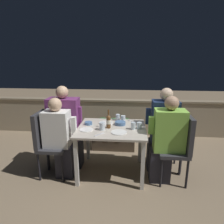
{
  "coord_description": "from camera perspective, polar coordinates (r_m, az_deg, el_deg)",
  "views": [
    {
      "loc": [
        0.25,
        -2.75,
        1.74
      ],
      "look_at": [
        0.0,
        0.06,
        0.96
      ],
      "focal_mm": 32.0,
      "sensor_mm": 36.0,
      "label": 1
    }
  ],
  "objects": [
    {
      "name": "bowl_1",
      "position": [
        3.08,
        -6.75,
        -3.14
      ],
      "size": [
        0.12,
        0.12,
        0.04
      ],
      "color": "#4C709E",
      "rests_on": "dining_table"
    },
    {
      "name": "parapet_wall",
      "position": [
        4.6,
        1.74,
        -1.31
      ],
      "size": [
        9.0,
        0.18,
        0.81
      ],
      "color": "gray",
      "rests_on": "ground_plane"
    },
    {
      "name": "ground_plane",
      "position": [
        3.26,
        -0.1,
        -16.72
      ],
      "size": [
        16.0,
        16.0,
        0.0
      ],
      "primitive_type": "plane",
      "color": "#847056"
    },
    {
      "name": "glass_cup_4",
      "position": [
        2.91,
        7.78,
        -3.85
      ],
      "size": [
        0.07,
        0.07,
        0.1
      ],
      "color": "silver",
      "rests_on": "dining_table"
    },
    {
      "name": "dining_table",
      "position": [
        2.97,
        -0.11,
        -6.19
      ],
      "size": [
        0.99,
        0.86,
        0.74
      ],
      "color": "#BCB2A3",
      "rests_on": "ground_plane"
    },
    {
      "name": "person_green_blouse",
      "position": [
        2.89,
        15.22,
        -7.73
      ],
      "size": [
        0.49,
        0.26,
        1.25
      ],
      "color": "#282833",
      "rests_on": "ground_plane"
    },
    {
      "name": "chair_left_near",
      "position": [
        3.1,
        -18.2,
        -7.18
      ],
      "size": [
        0.41,
        0.4,
        0.98
      ],
      "color": "#333338",
      "rests_on": "ground_plane"
    },
    {
      "name": "plate_2",
      "position": [
        2.87,
        -7.35,
        -5.03
      ],
      "size": [
        0.19,
        0.19,
        0.01
      ],
      "color": "white",
      "rests_on": "dining_table"
    },
    {
      "name": "bowl_0",
      "position": [
        3.05,
        2.36,
        -3.15
      ],
      "size": [
        0.16,
        0.16,
        0.05
      ],
      "color": "#4C709E",
      "rests_on": "dining_table"
    },
    {
      "name": "person_purple_stripe",
      "position": [
        3.24,
        -12.89,
        -4.37
      ],
      "size": [
        0.52,
        0.26,
        1.32
      ],
      "color": "#282833",
      "rests_on": "ground_plane"
    },
    {
      "name": "chair_right_near",
      "position": [
        2.95,
        19.06,
        -8.43
      ],
      "size": [
        0.41,
        0.4,
        0.98
      ],
      "color": "#333338",
      "rests_on": "ground_plane"
    },
    {
      "name": "chair_left_far",
      "position": [
        3.33,
        -16.1,
        -5.4
      ],
      "size": [
        0.41,
        0.4,
        0.98
      ],
      "color": "#333338",
      "rests_on": "ground_plane"
    },
    {
      "name": "beer_bottle",
      "position": [
        2.89,
        -1.02,
        -2.6
      ],
      "size": [
        0.06,
        0.06,
        0.27
      ],
      "color": "brown",
      "rests_on": "dining_table"
    },
    {
      "name": "glass_cup_2",
      "position": [
        2.83,
        -2.85,
        -4.07
      ],
      "size": [
        0.08,
        0.08,
        0.11
      ],
      "color": "silver",
      "rests_on": "dining_table"
    },
    {
      "name": "person_navy_jumper",
      "position": [
        3.16,
        14.04,
        -4.96
      ],
      "size": [
        0.48,
        0.26,
        1.31
      ],
      "color": "#282833",
      "rests_on": "ground_plane"
    },
    {
      "name": "planter_hedge",
      "position": [
        3.89,
        0.54,
        -5.57
      ],
      "size": [
        0.8,
        0.47,
        0.61
      ],
      "color": "brown",
      "rests_on": "ground_plane"
    },
    {
      "name": "fork_1",
      "position": [
        3.21,
        5.82,
        -2.7
      ],
      "size": [
        0.14,
        0.13,
        0.01
      ],
      "color": "silver",
      "rests_on": "dining_table"
    },
    {
      "name": "glass_cup_0",
      "position": [
        3.26,
        1.66,
        -1.5
      ],
      "size": [
        0.07,
        0.07,
        0.1
      ],
      "color": "silver",
      "rests_on": "dining_table"
    },
    {
      "name": "glass_cup_1",
      "position": [
        2.87,
        6.07,
        -3.97
      ],
      "size": [
        0.07,
        0.07,
        0.1
      ],
      "color": "silver",
      "rests_on": "dining_table"
    },
    {
      "name": "person_white_polo",
      "position": [
        3.02,
        -14.64,
        -7.12
      ],
      "size": [
        0.47,
        0.26,
        1.2
      ],
      "color": "#282833",
      "rests_on": "ground_plane"
    },
    {
      "name": "fork_0",
      "position": [
        2.68,
        -3.64,
        -6.42
      ],
      "size": [
        0.13,
        0.14,
        0.01
      ],
      "color": "silver",
      "rests_on": "dining_table"
    },
    {
      "name": "chair_right_far",
      "position": [
        3.22,
        17.48,
        -6.2
      ],
      "size": [
        0.41,
        0.4,
        0.98
      ],
      "color": "#333338",
      "rests_on": "ground_plane"
    },
    {
      "name": "plate_1",
      "position": [
        2.75,
        1.95,
        -5.8
      ],
      "size": [
        0.22,
        0.22,
        0.01
      ],
      "color": "white",
      "rests_on": "dining_table"
    },
    {
      "name": "glass_cup_3",
      "position": [
        3.2,
        3.19,
        -1.89
      ],
      "size": [
        0.08,
        0.08,
        0.1
      ],
      "color": "silver",
      "rests_on": "dining_table"
    },
    {
      "name": "plate_0",
      "position": [
        3.13,
        -1.73,
        -3.11
      ],
      "size": [
        0.22,
        0.22,
        0.01
      ],
      "color": "white",
      "rests_on": "dining_table"
    }
  ]
}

